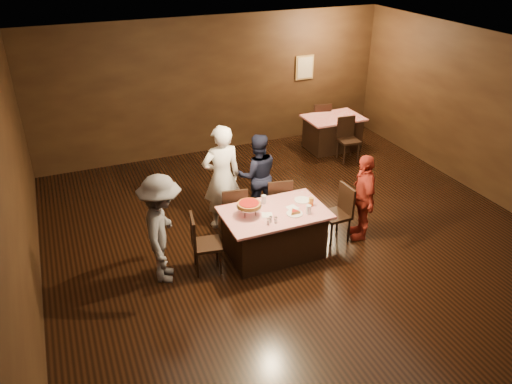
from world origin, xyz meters
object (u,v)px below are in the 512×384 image
chair_end_left (207,243)px  glass_front_right (309,210)px  chair_end_right (336,214)px  chair_far_left (233,211)px  diner_navy_hoodie (257,175)px  diner_red_shirt (363,197)px  chair_far_right (277,201)px  diner_white_jacket (222,178)px  diner_grey_knit (162,229)px  chair_back_far (320,121)px  back_table (332,133)px  pizza_stand (249,205)px  plate_empty (302,200)px  main_table (274,233)px  chair_back_near (349,140)px  glass_back (264,199)px  glass_amber (311,202)px

chair_end_left → glass_front_right: chair_end_left is taller
chair_end_right → chair_far_left: bearing=-118.7°
diner_navy_hoodie → diner_red_shirt: bearing=144.1°
chair_far_right → diner_white_jacket: (-0.86, 0.38, 0.45)m
diner_grey_knit → glass_front_right: 2.19m
chair_back_far → back_table: bearing=104.6°
pizza_stand → plate_empty: pizza_stand is taller
main_table → back_table: (3.02, 3.36, 0.00)m
chair_far_left → diner_navy_hoodie: size_ratio=0.62×
chair_end_right → diner_white_jacket: (-1.56, 1.13, 0.45)m
chair_far_right → chair_end_right: (0.70, -0.75, 0.00)m
chair_back_near → main_table: bearing=-133.7°
chair_far_left → diner_red_shirt: 2.13m
chair_end_right → glass_back: bearing=-106.7°
chair_far_left → chair_end_right: same height
pizza_stand → chair_far_right: bearing=41.2°
back_table → plate_empty: plate_empty is taller
glass_front_right → chair_end_left: bearing=170.8°
main_table → chair_far_left: chair_far_left is taller
back_table → pizza_stand: pizza_stand is taller
plate_empty → glass_amber: 0.22m
back_table → chair_far_right: chair_far_right is taller
back_table → glass_amber: bearing=-125.4°
back_table → pizza_stand: 4.79m
chair_far_left → diner_red_shirt: size_ratio=0.64×
diner_red_shirt → pizza_stand: size_ratio=3.90×
chair_far_right → glass_front_right: size_ratio=6.79×
chair_back_near → glass_amber: 3.65m
back_table → chair_end_right: (-1.92, -3.36, 0.09)m
back_table → pizza_stand: size_ratio=3.42×
main_table → diner_navy_hoodie: bearing=78.8°
chair_end_left → plate_empty: size_ratio=3.80×
diner_grey_knit → chair_end_left: bearing=-77.9°
chair_end_right → glass_amber: (-0.50, -0.05, 0.37)m
back_table → diner_white_jacket: size_ratio=0.71×
chair_far_left → chair_back_far: (3.42, 3.21, 0.00)m
back_table → chair_back_near: (0.00, -0.70, 0.09)m
chair_back_near → diner_white_jacket: diner_white_jacket is taller
back_table → chair_back_near: chair_back_near is taller
chair_end_right → diner_red_shirt: diner_red_shirt is taller
main_table → glass_front_right: size_ratio=11.43×
main_table → diner_grey_knit: diner_grey_knit is taller
back_table → chair_back_near: bearing=-90.0°
chair_far_left → chair_far_right: size_ratio=1.00×
diner_navy_hoodie → diner_grey_knit: 2.32m
chair_back_near → diner_grey_knit: size_ratio=0.57×
chair_back_far → pizza_stand: (-3.42, -3.91, 0.48)m
glass_front_right → diner_navy_hoodie: bearing=97.3°
glass_amber → back_table: bearing=54.6°
back_table → chair_far_right: 3.70m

